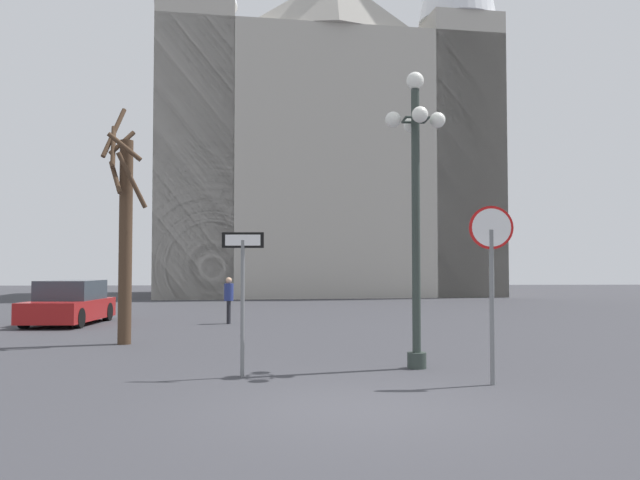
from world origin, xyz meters
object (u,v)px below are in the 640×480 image
parked_car_near_red (70,304)px  street_lamp (416,188)px  one_way_arrow_sign (243,283)px  bare_tree (125,229)px  pedestrian_walking (229,296)px  stop_sign (491,261)px  cathedral (323,142)px

parked_car_near_red → street_lamp: bearing=-45.8°
street_lamp → one_way_arrow_sign: bearing=-165.9°
one_way_arrow_sign → street_lamp: size_ratio=0.45×
street_lamp → bare_tree: 7.75m
one_way_arrow_sign → pedestrian_walking: size_ratio=1.61×
bare_tree → street_lamp: bearing=-32.6°
stop_sign → street_lamp: (-0.88, 1.78, 1.42)m
street_lamp → stop_sign: bearing=-63.5°
one_way_arrow_sign → parked_car_near_red: one_way_arrow_sign is taller
one_way_arrow_sign → parked_car_near_red: size_ratio=0.59×
one_way_arrow_sign → street_lamp: 3.78m
one_way_arrow_sign → bare_tree: (-3.28, 4.98, 1.23)m
one_way_arrow_sign → parked_car_near_red: bearing=121.0°
stop_sign → parked_car_near_red: (-10.63, 11.78, -1.33)m
bare_tree → parked_car_near_red: bearing=119.0°
stop_sign → bare_tree: size_ratio=0.48×
stop_sign → parked_car_near_red: 15.92m
parked_car_near_red → cathedral: bearing=66.4°
stop_sign → bare_tree: 9.53m
cathedral → parked_car_near_red: (-9.79, -22.40, -9.97)m
bare_tree → pedestrian_walking: (2.10, 5.71, -1.93)m
cathedral → street_lamp: size_ratio=5.96×
stop_sign → bare_tree: (-7.39, 5.95, 0.86)m
bare_tree → pedestrian_walking: bare_tree is taller
stop_sign → one_way_arrow_sign: size_ratio=1.16×
stop_sign → pedestrian_walking: stop_sign is taller
street_lamp → bare_tree: (-6.51, 4.17, -0.56)m
one_way_arrow_sign → pedestrian_walking: 10.78m
cathedral → bare_tree: size_ratio=5.60×
parked_car_near_red → one_way_arrow_sign: bearing=-59.0°
cathedral → stop_sign: size_ratio=11.58×
stop_sign → bare_tree: bearing=141.2°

